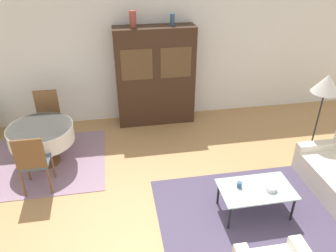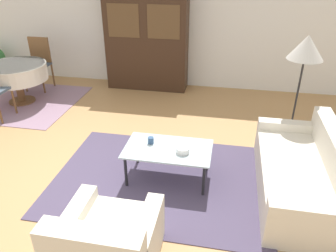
{
  "view_description": "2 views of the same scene",
  "coord_description": "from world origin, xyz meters",
  "px_view_note": "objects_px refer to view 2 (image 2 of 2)",
  "views": [
    {
      "loc": [
        -0.58,
        -3.07,
        3.56
      ],
      "look_at": [
        0.2,
        1.4,
        0.95
      ],
      "focal_mm": 35.0,
      "sensor_mm": 36.0,
      "label": 1
    },
    {
      "loc": [
        1.93,
        -3.05,
        2.55
      ],
      "look_at": [
        1.29,
        0.27,
        0.75
      ],
      "focal_mm": 35.0,
      "sensor_mm": 36.0,
      "label": 2
    }
  ],
  "objects_px": {
    "display_cabinet": "(147,38)",
    "cup": "(151,140)",
    "bowl": "(183,150)",
    "couch": "(304,175)",
    "armchair": "(107,245)",
    "floor_lamp": "(306,51)",
    "dining_table": "(16,73)",
    "coffee_table": "(168,151)",
    "dining_chair_far": "(38,60)"
  },
  "relations": [
    {
      "from": "coffee_table",
      "to": "dining_chair_far",
      "type": "height_order",
      "value": "dining_chair_far"
    },
    {
      "from": "couch",
      "to": "display_cabinet",
      "type": "bearing_deg",
      "value": 40.55
    },
    {
      "from": "armchair",
      "to": "coffee_table",
      "type": "xyz_separation_m",
      "value": [
        0.27,
        1.42,
        0.13
      ]
    },
    {
      "from": "coffee_table",
      "to": "cup",
      "type": "relative_size",
      "value": 12.82
    },
    {
      "from": "armchair",
      "to": "floor_lamp",
      "type": "relative_size",
      "value": 0.54
    },
    {
      "from": "dining_chair_far",
      "to": "cup",
      "type": "height_order",
      "value": "dining_chair_far"
    },
    {
      "from": "dining_chair_far",
      "to": "cup",
      "type": "distance_m",
      "value": 3.91
    },
    {
      "from": "floor_lamp",
      "to": "dining_chair_far",
      "type": "bearing_deg",
      "value": 163.89
    },
    {
      "from": "coffee_table",
      "to": "dining_chair_far",
      "type": "xyz_separation_m",
      "value": [
        -3.21,
        2.61,
        0.19
      ]
    },
    {
      "from": "coffee_table",
      "to": "floor_lamp",
      "type": "relative_size",
      "value": 0.66
    },
    {
      "from": "couch",
      "to": "floor_lamp",
      "type": "bearing_deg",
      "value": -0.49
    },
    {
      "from": "cup",
      "to": "dining_chair_far",
      "type": "bearing_deg",
      "value": 139.61
    },
    {
      "from": "couch",
      "to": "dining_chair_far",
      "type": "bearing_deg",
      "value": 61.53
    },
    {
      "from": "display_cabinet",
      "to": "bowl",
      "type": "xyz_separation_m",
      "value": [
        1.21,
        -3.13,
        -0.56
      ]
    },
    {
      "from": "couch",
      "to": "display_cabinet",
      "type": "relative_size",
      "value": 0.9
    },
    {
      "from": "armchair",
      "to": "dining_table",
      "type": "bearing_deg",
      "value": 132.16
    },
    {
      "from": "floor_lamp",
      "to": "coffee_table",
      "type": "bearing_deg",
      "value": -143.19
    },
    {
      "from": "couch",
      "to": "floor_lamp",
      "type": "distance_m",
      "value": 1.66
    },
    {
      "from": "display_cabinet",
      "to": "dining_table",
      "type": "relative_size",
      "value": 1.86
    },
    {
      "from": "coffee_table",
      "to": "floor_lamp",
      "type": "distance_m",
      "value": 2.26
    },
    {
      "from": "couch",
      "to": "dining_table",
      "type": "xyz_separation_m",
      "value": [
        -4.82,
        1.83,
        0.32
      ]
    },
    {
      "from": "display_cabinet",
      "to": "bowl",
      "type": "relative_size",
      "value": 13.34
    },
    {
      "from": "couch",
      "to": "bowl",
      "type": "relative_size",
      "value": 11.97
    },
    {
      "from": "display_cabinet",
      "to": "cup",
      "type": "bearing_deg",
      "value": -75.25
    },
    {
      "from": "armchair",
      "to": "floor_lamp",
      "type": "distance_m",
      "value": 3.43
    },
    {
      "from": "cup",
      "to": "bowl",
      "type": "relative_size",
      "value": 0.53
    },
    {
      "from": "coffee_table",
      "to": "bowl",
      "type": "relative_size",
      "value": 6.82
    },
    {
      "from": "display_cabinet",
      "to": "cup",
      "type": "height_order",
      "value": "display_cabinet"
    },
    {
      "from": "cup",
      "to": "bowl",
      "type": "xyz_separation_m",
      "value": [
        0.42,
        -0.14,
        -0.01
      ]
    },
    {
      "from": "couch",
      "to": "armchair",
      "type": "height_order",
      "value": "couch"
    },
    {
      "from": "display_cabinet",
      "to": "cup",
      "type": "distance_m",
      "value": 3.15
    },
    {
      "from": "couch",
      "to": "dining_table",
      "type": "bearing_deg",
      "value": 69.17
    },
    {
      "from": "couch",
      "to": "bowl",
      "type": "xyz_separation_m",
      "value": [
        -1.42,
        -0.06,
        0.21
      ]
    },
    {
      "from": "dining_table",
      "to": "floor_lamp",
      "type": "height_order",
      "value": "floor_lamp"
    },
    {
      "from": "couch",
      "to": "bowl",
      "type": "distance_m",
      "value": 1.44
    },
    {
      "from": "armchair",
      "to": "coffee_table",
      "type": "distance_m",
      "value": 1.45
    },
    {
      "from": "floor_lamp",
      "to": "cup",
      "type": "bearing_deg",
      "value": -148.47
    },
    {
      "from": "dining_table",
      "to": "bowl",
      "type": "relative_size",
      "value": 7.16
    },
    {
      "from": "dining_table",
      "to": "floor_lamp",
      "type": "distance_m",
      "value": 4.94
    },
    {
      "from": "couch",
      "to": "armchair",
      "type": "xyz_separation_m",
      "value": [
        -1.88,
        -1.41,
        0.0
      ]
    },
    {
      "from": "armchair",
      "to": "dining_chair_far",
      "type": "bearing_deg",
      "value": 126.12
    },
    {
      "from": "couch",
      "to": "armchair",
      "type": "relative_size",
      "value": 2.16
    },
    {
      "from": "display_cabinet",
      "to": "floor_lamp",
      "type": "relative_size",
      "value": 1.29
    },
    {
      "from": "dining_table",
      "to": "dining_chair_far",
      "type": "xyz_separation_m",
      "value": [
        0.0,
        0.78,
        0.0
      ]
    },
    {
      "from": "armchair",
      "to": "dining_chair_far",
      "type": "relative_size",
      "value": 0.84
    },
    {
      "from": "dining_chair_far",
      "to": "bowl",
      "type": "bearing_deg",
      "value": 141.85
    },
    {
      "from": "armchair",
      "to": "couch",
      "type": "bearing_deg",
      "value": 36.81
    },
    {
      "from": "couch",
      "to": "cup",
      "type": "xyz_separation_m",
      "value": [
        -1.84,
        0.08,
        0.22
      ]
    },
    {
      "from": "couch",
      "to": "dining_chair_far",
      "type": "xyz_separation_m",
      "value": [
        -4.82,
        2.61,
        0.33
      ]
    },
    {
      "from": "cup",
      "to": "armchair",
      "type": "bearing_deg",
      "value": -91.55
    }
  ]
}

